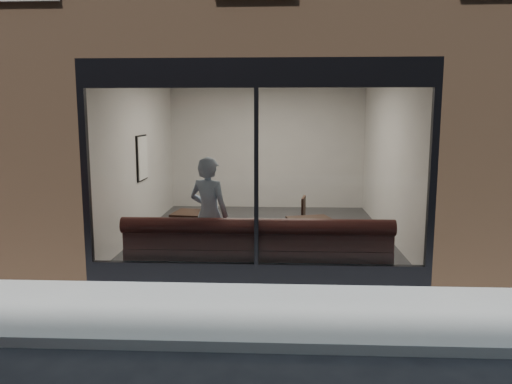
{
  "coord_description": "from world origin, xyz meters",
  "views": [
    {
      "loc": [
        0.33,
        -4.92,
        2.45
      ],
      "look_at": [
        -0.02,
        2.4,
        1.3
      ],
      "focal_mm": 35.0,
      "sensor_mm": 36.0,
      "label": 1
    }
  ],
  "objects_px": {
    "cafe_table_left": "(192,213)",
    "person": "(209,214)",
    "banquette": "(258,260)",
    "cafe_chair_left": "(195,236)",
    "cafe_table_right": "(312,221)",
    "cafe_chair_right": "(293,234)"
  },
  "relations": [
    {
      "from": "banquette",
      "to": "person",
      "type": "bearing_deg",
      "value": 165.05
    },
    {
      "from": "banquette",
      "to": "cafe_table_left",
      "type": "distance_m",
      "value": 1.67
    },
    {
      "from": "cafe_table_left",
      "to": "person",
      "type": "bearing_deg",
      "value": -63.52
    },
    {
      "from": "cafe_chair_right",
      "to": "cafe_table_right",
      "type": "bearing_deg",
      "value": 112.19
    },
    {
      "from": "banquette",
      "to": "person",
      "type": "distance_m",
      "value": 1.04
    },
    {
      "from": "person",
      "to": "cafe_chair_left",
      "type": "distance_m",
      "value": 1.43
    },
    {
      "from": "person",
      "to": "cafe_chair_left",
      "type": "relative_size",
      "value": 4.01
    },
    {
      "from": "person",
      "to": "cafe_chair_left",
      "type": "xyz_separation_m",
      "value": [
        -0.43,
        1.19,
        -0.66
      ]
    },
    {
      "from": "person",
      "to": "cafe_table_right",
      "type": "distance_m",
      "value": 1.66
    },
    {
      "from": "cafe_chair_left",
      "to": "person",
      "type": "bearing_deg",
      "value": 111.8
    },
    {
      "from": "banquette",
      "to": "cafe_table_left",
      "type": "bearing_deg",
      "value": 138.48
    },
    {
      "from": "cafe_table_right",
      "to": "cafe_chair_right",
      "type": "distance_m",
      "value": 1.23
    },
    {
      "from": "cafe_table_left",
      "to": "banquette",
      "type": "bearing_deg",
      "value": -41.52
    },
    {
      "from": "banquette",
      "to": "cafe_chair_left",
      "type": "distance_m",
      "value": 1.84
    },
    {
      "from": "person",
      "to": "cafe_chair_right",
      "type": "bearing_deg",
      "value": -110.72
    },
    {
      "from": "banquette",
      "to": "cafe_table_right",
      "type": "distance_m",
      "value": 1.14
    },
    {
      "from": "cafe_table_right",
      "to": "cafe_chair_right",
      "type": "bearing_deg",
      "value": 103.99
    },
    {
      "from": "cafe_table_right",
      "to": "cafe_chair_left",
      "type": "height_order",
      "value": "cafe_table_right"
    },
    {
      "from": "banquette",
      "to": "person",
      "type": "height_order",
      "value": "person"
    },
    {
      "from": "cafe_table_right",
      "to": "cafe_chair_right",
      "type": "height_order",
      "value": "cafe_table_right"
    },
    {
      "from": "cafe_table_right",
      "to": "person",
      "type": "bearing_deg",
      "value": -167.99
    },
    {
      "from": "cafe_table_right",
      "to": "cafe_chair_left",
      "type": "distance_m",
      "value": 2.27
    }
  ]
}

